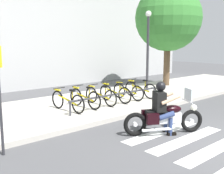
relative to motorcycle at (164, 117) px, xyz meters
The scene contains 16 objects.
sidewalk 4.00m from the motorcycle, 81.85° to the left, with size 24.00×4.40×0.15m, color #B7B2A8.
crosswalk_stripe_2 1.54m from the motorcycle, 86.69° to the right, with size 2.80×0.40×0.01m, color white.
crosswalk_stripe_3 0.81m from the motorcycle, 82.74° to the right, with size 2.80×0.40×0.01m, color white.
crosswalk_stripe_4 0.48m from the motorcycle, 57.39° to the left, with size 2.80×0.40×0.01m, color white.
motorcycle is the anchor object (origin of this frame).
rider 0.37m from the motorcycle, 147.66° to the left, with size 0.77×0.72×1.44m.
bicycle_0 3.48m from the motorcycle, 105.85° to the left, with size 0.48×1.72×0.77m.
bicycle_1 3.35m from the motorcycle, 93.96° to the left, with size 0.48×1.60×0.79m.
bicycle_2 3.38m from the motorcycle, 81.73° to the left, with size 0.48×1.61×0.75m.
bicycle_3 3.56m from the motorcycle, 70.20° to the left, with size 0.48×1.62×0.78m.
bicycle_4 3.86m from the motorcycle, 60.11° to the left, with size 0.48×1.57×0.76m.
bicycle_5 4.26m from the motorcycle, 51.71° to the left, with size 0.48×1.64×0.77m.
bike_rack 2.92m from the motorcycle, 73.14° to the left, with size 4.19×0.07×0.49m.
street_lamp 6.35m from the motorcycle, 45.94° to the left, with size 0.28×0.28×3.92m.
tree_near_rack 8.48m from the motorcycle, 37.29° to the left, with size 3.49×3.49×5.48m.
building_backdrop 10.03m from the motorcycle, 86.65° to the left, with size 24.00×1.20×6.36m, color #B0B0B0.
Camera 1 is at (-6.33, -2.96, 2.45)m, focal length 43.86 mm.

